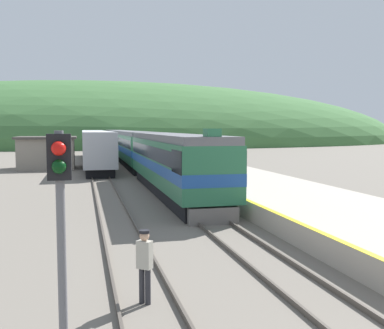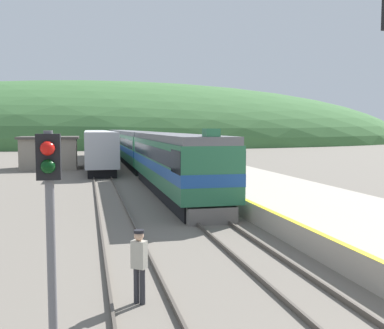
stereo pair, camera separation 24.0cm
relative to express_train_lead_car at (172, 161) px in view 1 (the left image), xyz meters
The scene contains 12 objects.
track_main 46.70m from the express_train_lead_car, 90.00° to the left, with size 1.52×180.00×0.16m.
track_siding 46.88m from the express_train_lead_car, 95.10° to the left, with size 1.52×180.00×0.16m.
platform 27.21m from the express_train_lead_car, 78.94° to the left, with size 6.78×140.00×0.89m.
distant_hills 97.65m from the express_train_lead_car, 90.00° to the left, with size 178.35×80.26×33.34m.
station_shed 23.25m from the express_train_lead_car, 113.53° to the left, with size 6.07×5.58×3.38m.
express_train_lead_car is the anchor object (origin of this frame).
carriage_second 20.61m from the express_train_lead_car, 90.00° to the left, with size 2.98×19.43×3.91m.
carriage_third 40.92m from the express_train_lead_car, 90.00° to the left, with size 2.98×19.43×3.91m.
carriage_fourth 61.23m from the express_train_lead_car, 90.00° to the left, with size 2.98×19.43×3.91m.
siding_train 27.15m from the express_train_lead_car, 98.82° to the left, with size 2.90×34.61×3.93m.
signal_post_siding 21.93m from the express_train_lead_car, 105.78° to the right, with size 0.36×0.42×4.26m.
track_worker 18.14m from the express_train_lead_car, 103.39° to the right, with size 0.42×0.40×1.83m.
Camera 1 is at (-5.61, -4.92, 4.31)m, focal length 42.00 mm.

